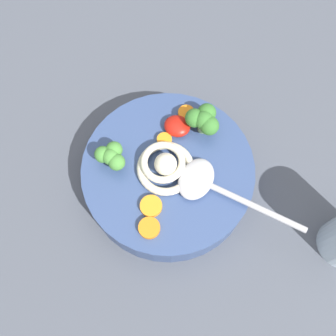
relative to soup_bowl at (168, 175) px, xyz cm
name	(u,v)px	position (x,y,z in cm)	size (l,w,h in cm)	color
table_slab	(193,182)	(-3.37, -1.88, -4.69)	(99.85, 99.85, 4.08)	#474C56
soup_bowl	(168,175)	(0.00, 0.00, 0.00)	(23.18, 23.18, 5.13)	#334775
noodle_pile	(165,166)	(0.35, 0.22, 3.53)	(8.38, 8.22, 3.37)	beige
soup_spoon	(206,183)	(-5.41, 0.60, 3.28)	(17.47, 6.45, 1.60)	#B7B7BC
chili_sauce_dollop	(177,126)	(0.86, -5.89, 3.29)	(3.61, 3.25, 1.62)	#B2190F
broccoli_floret_left	(111,156)	(7.14, 1.78, 4.62)	(4.32, 3.72, 3.42)	#7A9E60
broccoli_floret_rear	(204,120)	(-2.39, -7.20, 4.96)	(5.00, 4.31, 3.96)	#7A9E60
carrot_slice_beside_chili	(186,113)	(0.43, -8.45, 2.86)	(2.31, 2.31, 0.75)	orange
carrot_slice_extra_b	(149,228)	(-0.66, 8.45, 2.86)	(2.73, 2.73, 0.75)	orange
carrot_slice_center	(164,140)	(1.83, -3.50, 2.86)	(2.02, 2.02, 0.76)	orange
carrot_slice_extra_a	(151,206)	(0.15, 5.76, 2.83)	(2.84, 2.84, 0.70)	orange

